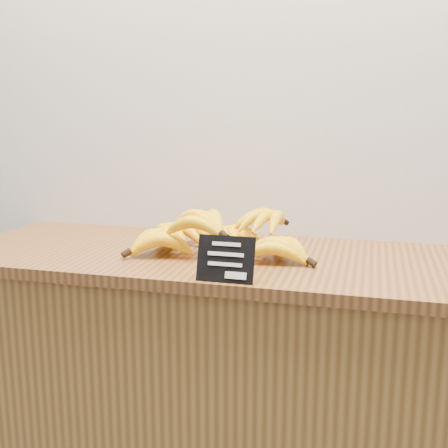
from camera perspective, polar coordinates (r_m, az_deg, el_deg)
counter at (r=1.69m, az=0.46°, el=-18.93°), size 1.32×0.50×0.90m
counter_top at (r=1.51m, az=0.49°, el=-3.54°), size 1.48×0.54×0.03m
chalkboard_sign at (r=1.25m, az=0.16°, el=-3.58°), size 0.13×0.04×0.10m
banana_pile at (r=1.50m, az=-0.91°, el=-1.18°), size 0.53×0.35×0.12m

